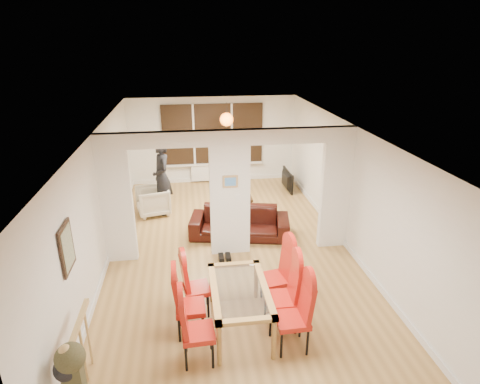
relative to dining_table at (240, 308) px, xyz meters
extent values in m
cube|color=#A57C42|center=(0.13, 2.37, -0.36)|extent=(5.00, 9.00, 0.01)
cube|color=white|center=(0.13, 2.37, 0.94)|extent=(5.00, 0.18, 2.60)
cube|color=black|center=(0.13, 6.81, 1.14)|extent=(3.00, 0.08, 1.80)
cube|color=white|center=(0.13, 6.77, -0.06)|extent=(1.40, 0.08, 0.50)
sphere|color=orange|center=(0.43, 5.67, 1.79)|extent=(0.36, 0.36, 0.36)
cube|color=gray|center=(-2.34, -0.03, 1.24)|extent=(0.04, 0.52, 0.67)
cube|color=#4C8CD8|center=(0.13, 2.27, 1.24)|extent=(0.30, 0.03, 0.25)
imported|color=black|center=(0.42, 3.07, -0.04)|extent=(2.33, 1.26, 0.64)
imported|color=beige|center=(-1.59, 4.56, 0.00)|extent=(0.92, 0.93, 0.71)
imported|color=black|center=(-1.32, 4.60, 0.60)|extent=(0.80, 0.63, 1.91)
imported|color=black|center=(2.13, 5.80, -0.07)|extent=(1.01, 0.15, 0.58)
cylinder|color=#143F19|center=(0.34, 4.72, 0.04)|extent=(0.08, 0.08, 0.30)
imported|color=black|center=(0.28, 4.83, -0.09)|extent=(0.20, 0.20, 0.05)
camera|label=1|loc=(-0.69, -5.02, 3.88)|focal=30.00mm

